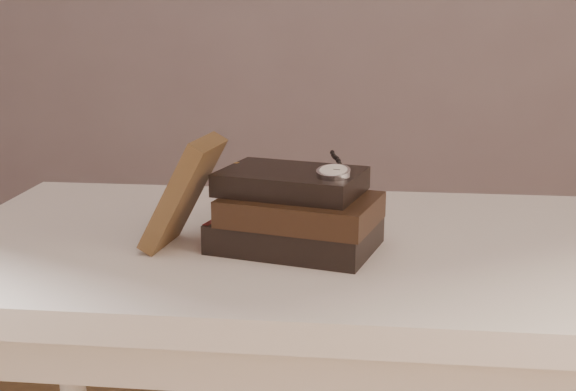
# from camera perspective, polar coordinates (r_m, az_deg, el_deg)

# --- Properties ---
(table) EXTENTS (1.00, 0.60, 0.75)m
(table) POSITION_cam_1_polar(r_m,az_deg,el_deg) (1.15, -0.15, -7.51)
(table) COLOR silver
(table) RESTS_ON ground
(book_stack) EXTENTS (0.25, 0.20, 0.11)m
(book_stack) POSITION_cam_1_polar(r_m,az_deg,el_deg) (1.06, 0.60, -1.30)
(book_stack) COLOR black
(book_stack) RESTS_ON table
(journal) EXTENTS (0.11, 0.11, 0.16)m
(journal) POSITION_cam_1_polar(r_m,az_deg,el_deg) (1.07, -7.75, 0.21)
(journal) COLOR #3F2B18
(journal) RESTS_ON table
(pocket_watch) EXTENTS (0.05, 0.15, 0.02)m
(pocket_watch) POSITION_cam_1_polar(r_m,az_deg,el_deg) (1.02, 3.40, 1.83)
(pocket_watch) COLOR silver
(pocket_watch) RESTS_ON book_stack
(eyeglasses) EXTENTS (0.11, 0.12, 0.04)m
(eyeglasses) POSITION_cam_1_polar(r_m,az_deg,el_deg) (1.15, -1.76, 0.51)
(eyeglasses) COLOR silver
(eyeglasses) RESTS_ON book_stack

